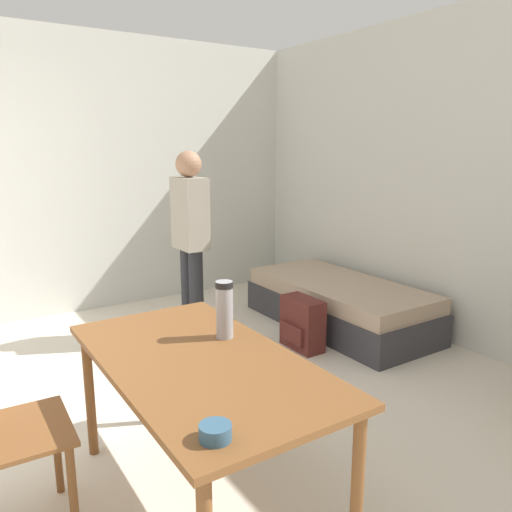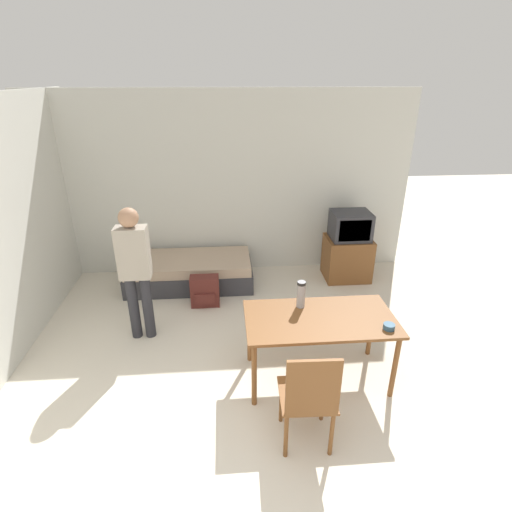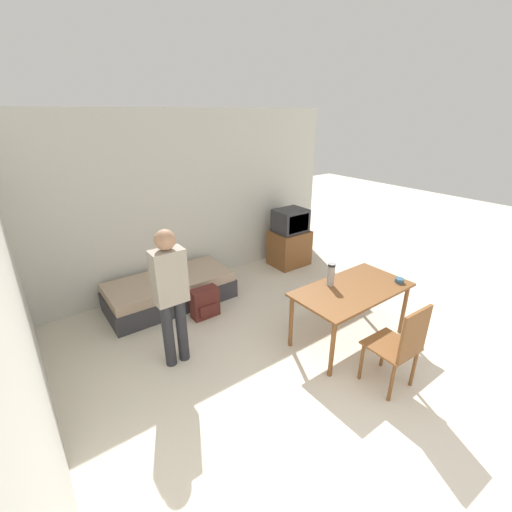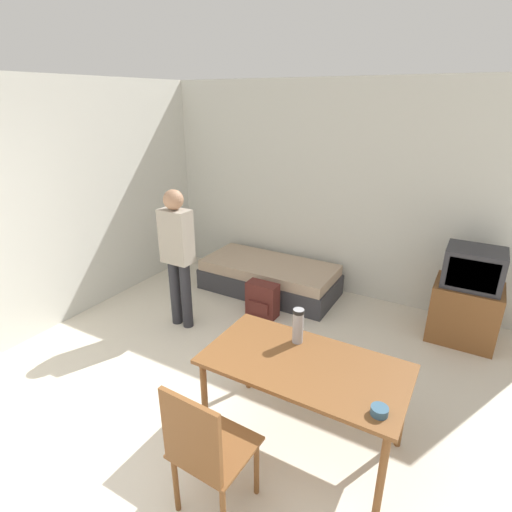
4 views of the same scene
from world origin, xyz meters
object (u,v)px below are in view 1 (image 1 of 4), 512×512
object	(u,v)px
daybed	(339,304)
dining_table	(200,374)
person_standing	(190,233)
thermos_flask	(224,307)
backpack	(302,324)
mate_bowl	(215,432)

from	to	relation	value
daybed	dining_table	distance (m)	2.60
person_standing	thermos_flask	bearing A→B (deg)	-20.83
daybed	dining_table	xyz separation A→B (m)	(1.42, -2.13, 0.44)
thermos_flask	backpack	world-z (taller)	thermos_flask
daybed	person_standing	world-z (taller)	person_standing
person_standing	dining_table	bearing A→B (deg)	-24.84
mate_bowl	backpack	world-z (taller)	mate_bowl
dining_table	mate_bowl	size ratio (longest dim) A/B	13.69
thermos_flask	mate_bowl	world-z (taller)	thermos_flask
thermos_flask	backpack	bearing A→B (deg)	128.34
dining_table	mate_bowl	xyz separation A→B (m)	(0.58, -0.24, 0.10)
backpack	daybed	bearing A→B (deg)	111.02
dining_table	thermos_flask	xyz separation A→B (m)	(-0.15, 0.21, 0.23)
dining_table	person_standing	bearing A→B (deg)	155.16
mate_bowl	person_standing	bearing A→B (deg)	155.76
dining_table	thermos_flask	distance (m)	0.35
person_standing	thermos_flask	world-z (taller)	person_standing
dining_table	mate_bowl	bearing A→B (deg)	-22.24
daybed	backpack	distance (m)	0.66
daybed	mate_bowl	world-z (taller)	mate_bowl
person_standing	backpack	distance (m)	1.19
daybed	backpack	size ratio (longest dim) A/B	4.25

